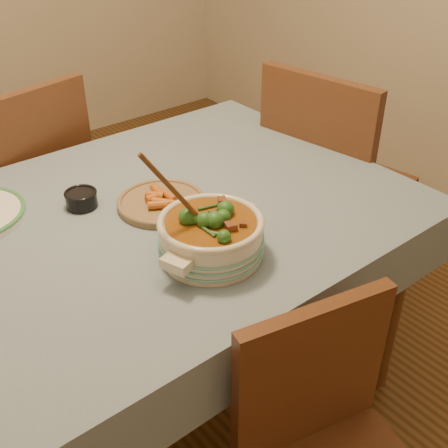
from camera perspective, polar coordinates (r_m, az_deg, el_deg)
name	(u,v)px	position (r m, az deg, el deg)	size (l,w,h in m)	color
floor	(142,407)	(2.06, -8.30, -17.94)	(4.50, 4.50, 0.00)	#412912
dining_table	(124,252)	(1.61, -10.17, -2.81)	(1.68, 1.08, 0.76)	brown
stew_casserole	(211,234)	(1.38, -1.37, -0.97)	(0.33, 0.32, 0.31)	beige
condiment_bowl	(81,198)	(1.65, -14.31, 2.56)	(0.11, 0.11, 0.05)	black
fried_plate	(161,201)	(1.61, -6.37, 2.33)	(0.32, 0.32, 0.04)	#89674C
chair_far	(27,191)	(2.24, -19.38, 3.17)	(0.53, 0.53, 0.96)	brown
chair_right	(328,178)	(2.21, 10.51, 4.63)	(0.53, 0.53, 0.99)	brown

